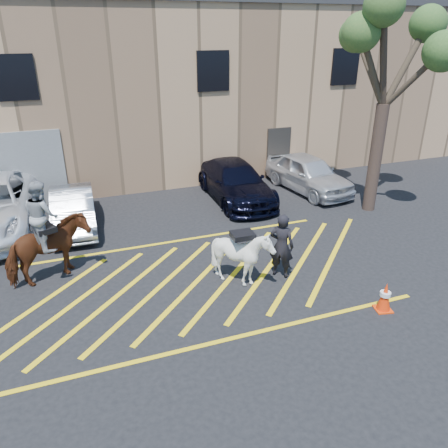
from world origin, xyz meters
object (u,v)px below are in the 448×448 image
object	(u,v)px
car_white_suv	(308,173)
traffic_cone	(385,297)
car_silver_sedan	(73,209)
car_blue_suv	(235,182)
saddled_white	(242,256)
handler	(282,246)
mounted_bay	(47,242)
tree	(392,43)

from	to	relation	value
car_white_suv	traffic_cone	size ratio (longest dim) A/B	5.89
car_silver_sedan	traffic_cone	xyz separation A→B (m)	(6.58, -7.48, -0.27)
car_silver_sedan	car_blue_suv	bearing A→B (deg)	7.90
car_silver_sedan	saddled_white	size ratio (longest dim) A/B	2.49
car_silver_sedan	traffic_cone	distance (m)	9.97
car_white_suv	saddled_white	size ratio (longest dim) A/B	2.75
car_blue_suv	handler	xyz separation A→B (m)	(-1.01, -5.82, 0.18)
saddled_white	handler	bearing A→B (deg)	0.04
car_white_suv	car_blue_suv	bearing A→B (deg)	170.02
car_blue_suv	mounted_bay	size ratio (longest dim) A/B	1.77
handler	saddled_white	world-z (taller)	handler
handler	car_white_suv	bearing A→B (deg)	-82.41
car_white_suv	saddled_white	distance (m)	7.76
mounted_bay	car_white_suv	bearing A→B (deg)	21.05
car_silver_sedan	car_blue_suv	world-z (taller)	car_blue_suv
traffic_cone	car_blue_suv	bearing A→B (deg)	93.96
mounted_bay	car_blue_suv	bearing A→B (deg)	30.19
car_silver_sedan	traffic_cone	world-z (taller)	car_silver_sedan
car_white_suv	car_silver_sedan	bearing A→B (deg)	175.34
handler	tree	size ratio (longest dim) A/B	0.24
car_silver_sedan	tree	distance (m)	11.61
car_white_suv	saddled_white	xyz separation A→B (m)	(-5.27, -5.70, 0.06)
mounted_bay	tree	xyz separation A→B (m)	(10.98, 1.24, 4.58)
mounted_bay	saddled_white	world-z (taller)	mounted_bay
tree	mounted_bay	bearing A→B (deg)	-173.54
car_silver_sedan	tree	size ratio (longest dim) A/B	0.53
mounted_bay	traffic_cone	world-z (taller)	mounted_bay
handler	car_blue_suv	bearing A→B (deg)	-56.21
car_silver_sedan	handler	size ratio (longest dim) A/B	2.18
handler	saddled_white	size ratio (longest dim) A/B	1.14
car_white_suv	tree	size ratio (longest dim) A/B	0.59
car_blue_suv	saddled_white	xyz separation A→B (m)	(-2.13, -5.82, 0.08)
car_white_suv	tree	xyz separation A→B (m)	(1.08, -2.57, 4.96)
car_blue_suv	tree	size ratio (longest dim) A/B	0.67
car_white_suv	mounted_bay	xyz separation A→B (m)	(-9.90, -3.81, 0.38)
car_silver_sedan	car_white_suv	size ratio (longest dim) A/B	0.90
traffic_cone	tree	size ratio (longest dim) A/B	0.10
mounted_bay	car_silver_sedan	bearing A→B (deg)	77.45
handler	mounted_bay	world-z (taller)	mounted_bay
mounted_bay	traffic_cone	distance (m)	8.45
car_white_suv	saddled_white	bearing A→B (deg)	-140.44
handler	traffic_cone	size ratio (longest dim) A/B	2.45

